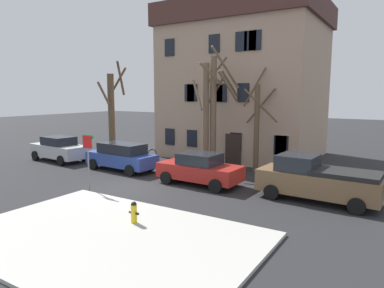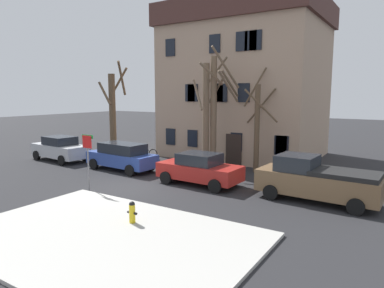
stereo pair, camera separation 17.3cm
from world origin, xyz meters
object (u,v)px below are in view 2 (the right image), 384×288
at_px(tree_bare_end, 257,124).
at_px(car_red_sedan, 199,169).
at_px(pickup_truck_brown, 316,180).
at_px(building_main, 245,81).
at_px(tree_bare_near, 113,110).
at_px(street_sign_pole, 88,152).
at_px(bicycle_leaning, 147,153).
at_px(car_silver_sedan, 60,149).
at_px(car_blue_wagon, 122,156).
at_px(tree_bare_far, 215,108).
at_px(tree_bare_mid, 206,114).
at_px(fire_hydrant, 132,212).

xyz_separation_m(tree_bare_end, car_red_sedan, (-1.39, -4.41, -2.08)).
relative_size(car_red_sedan, pickup_truck_brown, 0.85).
xyz_separation_m(building_main, tree_bare_near, (-9.18, -4.90, -2.21)).
bearing_deg(street_sign_pole, car_red_sedan, 45.67).
height_order(building_main, car_red_sedan, building_main).
bearing_deg(bicycle_leaning, tree_bare_near, 174.49).
height_order(building_main, pickup_truck_brown, building_main).
relative_size(car_silver_sedan, street_sign_pole, 1.72).
xyz_separation_m(car_blue_wagon, bicycle_leaning, (-1.37, 4.08, -0.52)).
bearing_deg(tree_bare_end, pickup_truck_brown, -42.49).
bearing_deg(bicycle_leaning, car_red_sedan, -31.62).
bearing_deg(tree_bare_end, tree_bare_far, -161.23).
height_order(car_silver_sedan, pickup_truck_brown, pickup_truck_brown).
distance_m(tree_bare_mid, pickup_truck_brown, 8.32).
bearing_deg(car_silver_sedan, building_main, 43.08).
bearing_deg(tree_bare_end, tree_bare_near, 178.08).
bearing_deg(building_main, tree_bare_end, -59.17).
distance_m(building_main, tree_bare_mid, 6.80).
height_order(tree_bare_end, bicycle_leaning, tree_bare_end).
height_order(pickup_truck_brown, bicycle_leaning, pickup_truck_brown).
bearing_deg(pickup_truck_brown, car_red_sedan, -176.88).
bearing_deg(fire_hydrant, tree_bare_end, 87.79).
xyz_separation_m(car_blue_wagon, car_red_sedan, (5.87, -0.38, -0.06)).
distance_m(car_blue_wagon, pickup_truck_brown, 11.72).
xyz_separation_m(tree_bare_far, pickup_truck_brown, (6.88, -3.26, -2.88)).
distance_m(car_blue_wagon, car_red_sedan, 5.88).
distance_m(pickup_truck_brown, fire_hydrant, 8.21).
bearing_deg(tree_bare_near, pickup_truck_brown, -14.99).
bearing_deg(tree_bare_mid, tree_bare_end, 21.09).
xyz_separation_m(fire_hydrant, bicycle_leaning, (-8.22, 10.73, -0.16)).
bearing_deg(building_main, bicycle_leaning, -136.09).
height_order(tree_bare_end, car_silver_sedan, tree_bare_end).
relative_size(car_red_sedan, bicycle_leaning, 2.57).
bearing_deg(tree_bare_mid, fire_hydrant, -75.46).
height_order(building_main, street_sign_pole, building_main).
distance_m(car_silver_sedan, bicycle_leaning, 6.15).
relative_size(tree_bare_near, car_blue_wagon, 1.49).
relative_size(tree_bare_mid, fire_hydrant, 8.31).
bearing_deg(pickup_truck_brown, tree_bare_near, 165.01).
xyz_separation_m(tree_bare_end, bicycle_leaning, (-8.63, 0.06, -2.55)).
distance_m(tree_bare_mid, street_sign_pole, 7.81).
relative_size(tree_bare_far, car_red_sedan, 1.66).
bearing_deg(tree_bare_near, fire_hydrant, -42.90).
height_order(car_blue_wagon, street_sign_pole, street_sign_pole).
height_order(tree_bare_near, car_red_sedan, tree_bare_near).
bearing_deg(tree_bare_mid, bicycle_leaning, 168.46).
xyz_separation_m(pickup_truck_brown, fire_hydrant, (-4.87, -6.59, -0.43)).
xyz_separation_m(tree_bare_near, street_sign_pole, (7.07, -8.81, -1.52)).
bearing_deg(tree_bare_far, car_blue_wagon, -146.47).
distance_m(tree_bare_end, street_sign_pole, 9.96).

